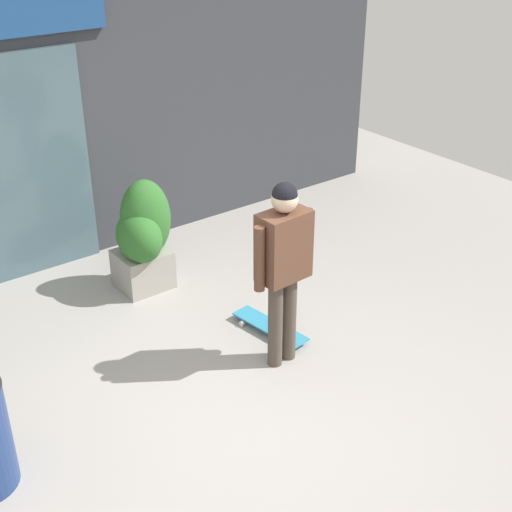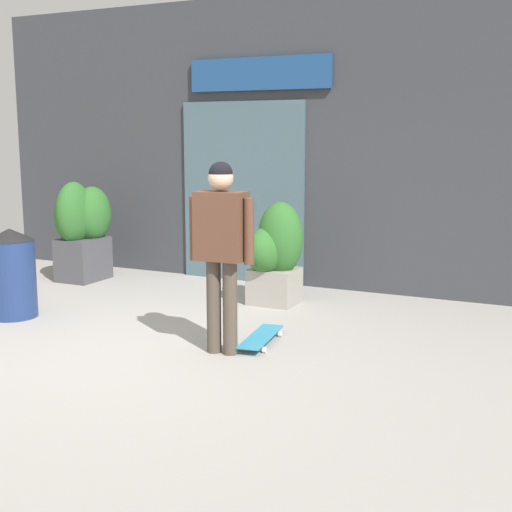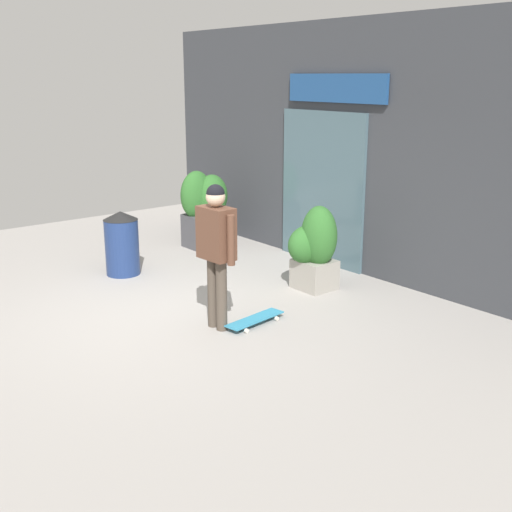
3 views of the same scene
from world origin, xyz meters
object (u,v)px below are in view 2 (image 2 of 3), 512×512
Objects in this scene: planter_box_right at (275,253)px; trash_bin at (12,273)px; skateboarder at (221,237)px; skateboard at (261,337)px; planter_box_left at (81,225)px.

planter_box_right is 2.89m from trash_bin.
skateboarder is 1.44× the size of planter_box_right.
skateboarder is 2.02× the size of skateboard.
planter_box_left is 1.12× the size of planter_box_right.
skateboard is 1.64m from planter_box_right.
skateboard is at bearing 5.43° from trash_bin.
skateboard is (0.19, 0.41, -0.99)m from skateboarder.
planter_box_right reaches higher than skateboard.
planter_box_left is (-3.19, 1.99, -0.31)m from skateboarder.
trash_bin is at bearing -143.13° from planter_box_right.
trash_bin is (0.57, -1.84, -0.26)m from planter_box_left.
planter_box_right is at bearing 6.86° from skateboarder.
planter_box_left reaches higher than skateboard.
planter_box_left reaches higher than trash_bin.
skateboarder is 1.09m from skateboard.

